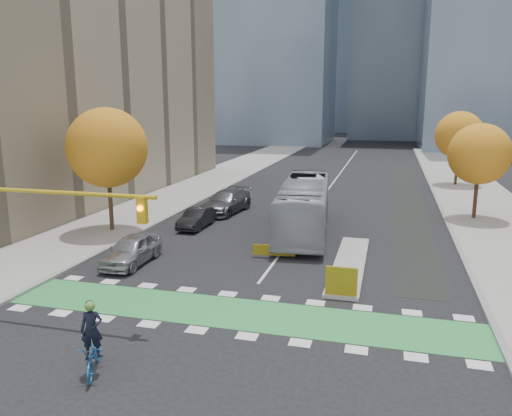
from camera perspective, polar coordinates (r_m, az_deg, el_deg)
The scene contains 20 objects.
ground at distance 19.73m, azimuth -3.58°, elevation -13.60°, with size 300.00×300.00×0.00m, color black.
sidewalk_west at distance 42.42m, azimuth -12.31°, elevation 0.24°, with size 7.00×120.00×0.15m, color gray.
sidewalk_east at distance 38.57m, azimuth 26.21°, elevation -1.90°, with size 7.00×120.00×0.15m, color gray.
curb_west at distance 40.95m, azimuth -7.95°, elevation -0.02°, with size 0.30×120.00×0.16m, color gray.
curb_east at distance 38.03m, azimuth 21.05°, elevation -1.64°, with size 0.30×120.00×0.16m, color gray.
bike_crossing at distance 21.02m, azimuth -2.25°, elevation -11.89°, with size 20.00×3.00×0.01m, color #2F8F43.
centre_line at distance 57.76m, azimuth 9.17°, elevation 3.37°, with size 0.15×70.00×0.01m, color silver.
bike_lane_paint at distance 47.63m, azimuth 16.88°, elevation 1.18°, with size 2.50×50.00×0.01m, color black.
median_island at distance 27.24m, azimuth 10.64°, elevation -6.26°, with size 1.60×10.00×0.16m, color gray.
hazard_board at distance 22.48m, azimuth 9.72°, elevation -8.26°, with size 1.40×0.12×1.30m, color yellow.
building_west at distance 49.09m, azimuth -23.26°, elevation 15.72°, with size 16.00×44.00×25.00m, color gray.
tree_west at distance 33.99m, azimuth -16.64°, elevation 6.61°, with size 5.20×5.20×8.22m.
tree_east_near at distance 39.50m, azimuth 24.18°, elevation 5.65°, with size 4.40×4.40×7.08m.
tree_east_far at distance 55.35m, azimuth 22.22°, elevation 7.72°, with size 4.80×4.80×7.65m.
traffic_signal_west at distance 21.78m, azimuth -24.39°, elevation -0.97°, with size 8.53×0.56×5.20m.
cyclist at distance 17.30m, azimuth -18.12°, elevation -15.08°, with size 1.52×2.22×2.43m.
bus at distance 33.19m, azimuth 5.53°, elevation 0.21°, with size 2.97×12.71×3.54m, color #999CA0.
parked_car_a at distance 27.59m, azimuth -14.05°, elevation -4.65°, with size 1.84×4.58×1.56m, color #99999E.
parked_car_b at distance 34.70m, azimuth -6.80°, elevation -1.16°, with size 1.42×4.07×1.34m, color black.
parked_car_c at distance 39.28m, azimuth -3.45°, elevation 0.73°, with size 2.40×5.91×1.72m, color #4E4E54.
Camera 1 is at (5.77, -16.84, 8.51)m, focal length 35.00 mm.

